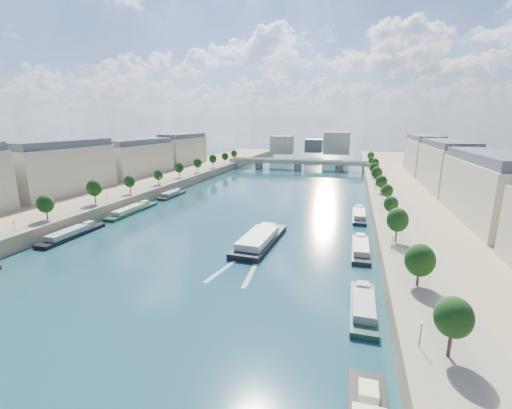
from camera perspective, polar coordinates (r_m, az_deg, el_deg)
The scene contains 17 objects.
ground at distance 153.16m, azimuth -0.47°, elevation -0.30°, with size 700.00×700.00×0.00m, color #0D3639.
quay_left at distance 185.62m, azimuth -22.35°, elevation 1.91°, with size 44.00×520.00×5.00m, color #9E8460.
quay_right at distance 149.92m, azimuth 27.00°, elevation -1.13°, with size 44.00×520.00×5.00m, color #9E8460.
pave_left at distance 176.36m, azimuth -18.57°, elevation 2.51°, with size 14.00×520.00×0.10m, color gray.
pave_right at distance 147.04m, azimuth 21.38°, elevation 0.19°, with size 14.00×520.00×0.10m, color gray.
trees_left at distance 176.00m, azimuth -17.79°, elevation 4.34°, with size 4.80×268.80×8.26m.
trees_right at distance 155.59m, azimuth 20.50°, elevation 3.00°, with size 4.80×268.80×8.26m.
lamps_left at distance 165.28m, azimuth -19.27°, elevation 2.72°, with size 0.36×200.36×4.28m.
lamps_right at distance 150.97m, azimuth 19.61°, elevation 1.73°, with size 0.36×200.36×4.28m.
buildings_left at distance 200.98m, azimuth -23.56°, elevation 6.65°, with size 16.00×226.00×23.20m.
buildings_right at distance 162.02m, azimuth 31.26°, elevation 4.42°, with size 16.00×226.00×23.20m.
skyline at distance 365.01m, azimuth 9.84°, elevation 9.87°, with size 79.00×42.00×22.00m.
bridge at distance 275.05m, azimuth 7.01°, elevation 6.84°, with size 112.00×12.00×8.15m.
tour_barge at distance 106.29m, azimuth 0.63°, elevation -5.89°, with size 10.69×32.02×4.29m.
wake at distance 92.00m, azimuth -2.10°, elevation -9.90°, with size 10.75×26.02×0.04m.
moored_barges_left at distance 127.15m, azimuth -28.56°, elevation -4.51°, with size 5.00×152.16×3.60m.
moored_barges_right at distance 90.71m, azimuth 17.20°, elevation -10.32°, with size 5.00×130.17×3.60m.
Camera 1 is at (41.59, -42.80, 36.56)m, focal length 24.00 mm.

